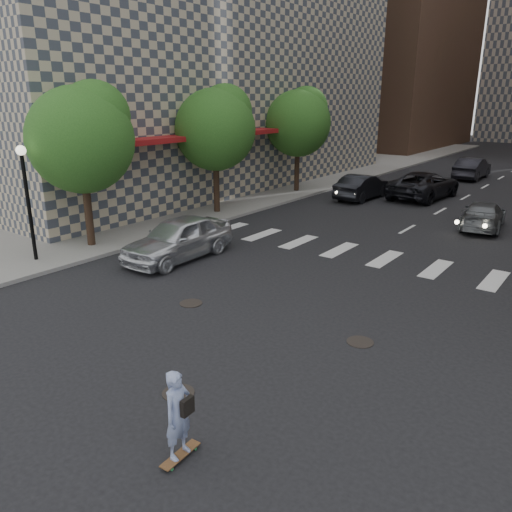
{
  "coord_description": "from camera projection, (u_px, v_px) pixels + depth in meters",
  "views": [
    {
      "loc": [
        8.13,
        -8.94,
        6.09
      ],
      "look_at": [
        -0.85,
        3.01,
        1.3
      ],
      "focal_mm": 35.0,
      "sensor_mm": 36.0,
      "label": 1
    }
  ],
  "objects": [
    {
      "name": "sidewalk_left",
      "position": [
        246.0,
        182.0,
        36.82
      ],
      "size": [
        13.0,
        80.0,
        0.15
      ],
      "primitive_type": "cube",
      "color": "gray",
      "rests_on": "ground"
    },
    {
      "name": "traffic_car_e",
      "position": [
        472.0,
        168.0,
        38.44
      ],
      "size": [
        1.72,
        4.9,
        1.61
      ],
      "primitive_type": "imported",
      "rotation": [
        0.0,
        0.0,
        3.14
      ],
      "color": "black",
      "rests_on": "ground"
    },
    {
      "name": "traffic_car_b",
      "position": [
        483.0,
        215.0,
        23.99
      ],
      "size": [
        2.36,
        4.61,
        1.28
      ],
      "primitive_type": "imported",
      "rotation": [
        0.0,
        0.0,
        3.27
      ],
      "color": "slate",
      "rests_on": "ground"
    },
    {
      "name": "silver_sedan",
      "position": [
        178.0,
        238.0,
        19.38
      ],
      "size": [
        2.05,
        4.92,
        1.67
      ],
      "primitive_type": "imported",
      "rotation": [
        0.0,
        0.0,
        0.02
      ],
      "color": "silver",
      "rests_on": "ground"
    },
    {
      "name": "tree_a",
      "position": [
        84.0,
        135.0,
        19.7
      ],
      "size": [
        4.2,
        4.2,
        6.6
      ],
      "color": "#382619",
      "rests_on": "sidewalk_left"
    },
    {
      "name": "lamppost",
      "position": [
        26.0,
        187.0,
        18.24
      ],
      "size": [
        0.36,
        0.36,
        4.28
      ],
      "color": "black",
      "rests_on": "sidewalk_left"
    },
    {
      "name": "manhole_c",
      "position": [
        360.0,
        342.0,
        12.95
      ],
      "size": [
        0.7,
        0.7,
        0.02
      ],
      "primitive_type": "cylinder",
      "color": "black",
      "rests_on": "ground"
    },
    {
      "name": "ground",
      "position": [
        214.0,
        336.0,
        13.32
      ],
      "size": [
        160.0,
        160.0,
        0.0
      ],
      "primitive_type": "plane",
      "color": "black",
      "rests_on": "ground"
    },
    {
      "name": "traffic_car_c",
      "position": [
        424.0,
        185.0,
        31.11
      ],
      "size": [
        3.22,
        6.14,
        1.65
      ],
      "primitive_type": "imported",
      "rotation": [
        0.0,
        0.0,
        3.06
      ],
      "color": "black",
      "rests_on": "ground"
    },
    {
      "name": "skateboarder",
      "position": [
        178.0,
        415.0,
        8.52
      ],
      "size": [
        0.44,
        0.88,
        1.72
      ],
      "rotation": [
        0.0,
        0.0,
        0.06
      ],
      "color": "brown",
      "rests_on": "ground"
    },
    {
      "name": "tree_b",
      "position": [
        217.0,
        126.0,
        25.79
      ],
      "size": [
        4.2,
        4.2,
        6.6
      ],
      "color": "#382619",
      "rests_on": "sidewalk_left"
    },
    {
      "name": "tree_c",
      "position": [
        300.0,
        120.0,
        31.88
      ],
      "size": [
        4.2,
        4.2,
        6.6
      ],
      "color": "#382619",
      "rests_on": "sidewalk_left"
    },
    {
      "name": "manhole_a",
      "position": [
        178.0,
        393.0,
        10.72
      ],
      "size": [
        0.7,
        0.7,
        0.02
      ],
      "primitive_type": "cylinder",
      "color": "black",
      "rests_on": "ground"
    },
    {
      "name": "traffic_car_a",
      "position": [
        362.0,
        187.0,
        30.86
      ],
      "size": [
        1.79,
        4.69,
        1.52
      ],
      "primitive_type": "imported",
      "rotation": [
        0.0,
        0.0,
        3.1
      ],
      "color": "black",
      "rests_on": "ground"
    },
    {
      "name": "manhole_b",
      "position": [
        191.0,
        303.0,
        15.37
      ],
      "size": [
        0.7,
        0.7,
        0.02
      ],
      "primitive_type": "cylinder",
      "color": "black",
      "rests_on": "ground"
    }
  ]
}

